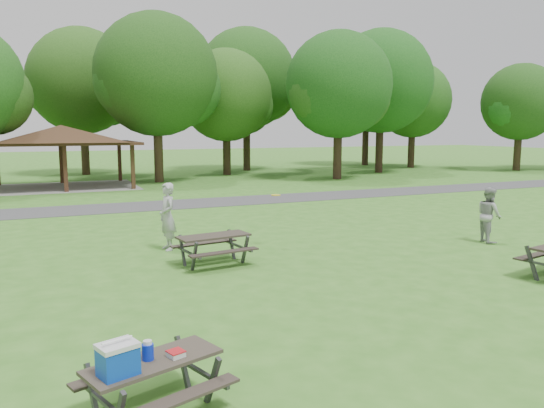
{
  "coord_description": "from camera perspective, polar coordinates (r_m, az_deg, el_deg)",
  "views": [
    {
      "loc": [
        -5.37,
        -10.42,
        3.55
      ],
      "look_at": [
        1.0,
        4.0,
        1.3
      ],
      "focal_mm": 35.0,
      "sensor_mm": 36.0,
      "label": 1
    }
  ],
  "objects": [
    {
      "name": "tree_row_f",
      "position": [
        41.27,
        -4.85,
        11.27
      ],
      "size": [
        7.35,
        7.0,
        9.55
      ],
      "color": "black",
      "rests_on": "ground"
    },
    {
      "name": "tree_row_h",
      "position": [
        44.19,
        11.74,
        12.47
      ],
      "size": [
        8.61,
        8.2,
        11.37
      ],
      "color": "black",
      "rests_on": "ground"
    },
    {
      "name": "picnic_table_near",
      "position": [
        6.93,
        -13.74,
        -16.7
      ],
      "size": [
        2.01,
        1.8,
        1.17
      ],
      "color": "#332C24",
      "rests_on": "ground"
    },
    {
      "name": "asphalt_path",
      "position": [
        25.25,
        -11.31,
        -0.1
      ],
      "size": [
        120.0,
        3.2,
        0.02
      ],
      "primitive_type": "cube",
      "color": "#3F3F41",
      "rests_on": "ground"
    },
    {
      "name": "tree_deep_b",
      "position": [
        43.71,
        -19.65,
        12.04
      ],
      "size": [
        8.4,
        8.0,
        11.13
      ],
      "color": "#332116",
      "rests_on": "ground"
    },
    {
      "name": "frisbee_in_flight",
      "position": [
        15.77,
        0.42,
        0.97
      ],
      "size": [
        0.31,
        0.31,
        0.02
      ],
      "color": "yellow",
      "rests_on": "ground"
    },
    {
      "name": "tree_deep_c",
      "position": [
        45.7,
        -2.67,
        13.0
      ],
      "size": [
        8.82,
        8.4,
        11.9
      ],
      "color": "black",
      "rests_on": "ground"
    },
    {
      "name": "tree_row_i",
      "position": [
        50.51,
        14.99,
        10.53
      ],
      "size": [
        7.14,
        6.8,
        9.52
      ],
      "color": "black",
      "rests_on": "ground"
    },
    {
      "name": "tree_row_g",
      "position": [
        37.94,
        7.28,
        12.26
      ],
      "size": [
        7.77,
        7.4,
        10.25
      ],
      "color": "black",
      "rests_on": "ground"
    },
    {
      "name": "tree_row_j",
      "position": [
        49.92,
        25.2,
        9.67
      ],
      "size": [
        6.72,
        6.4,
        8.96
      ],
      "color": "black",
      "rests_on": "ground"
    },
    {
      "name": "frisbee_catcher",
      "position": [
        17.94,
        22.31,
        -1.09
      ],
      "size": [
        0.87,
        0.99,
        1.73
      ],
      "primitive_type": "imported",
      "rotation": [
        0.0,
        0.0,
        1.28
      ],
      "color": "#9F9FA2",
      "rests_on": "ground"
    },
    {
      "name": "ground",
      "position": [
        12.25,
        3.32,
        -8.74
      ],
      "size": [
        160.0,
        160.0,
        0.0
      ],
      "primitive_type": "plane",
      "color": "#367220",
      "rests_on": "ground"
    },
    {
      "name": "pavilion",
      "position": [
        34.45,
        -21.7,
        6.74
      ],
      "size": [
        8.6,
        7.01,
        3.76
      ],
      "color": "#3E2616",
      "rests_on": "ground"
    },
    {
      "name": "tree_deep_d",
      "position": [
        53.02,
        10.21,
        11.75
      ],
      "size": [
        8.4,
        8.0,
        11.27
      ],
      "color": "black",
      "rests_on": "ground"
    },
    {
      "name": "frisbee_thrower",
      "position": [
        15.81,
        -11.18,
        -1.34
      ],
      "size": [
        0.55,
        0.77,
        1.99
      ],
      "primitive_type": "imported",
      "rotation": [
        0.0,
        0.0,
        -1.47
      ],
      "color": "#A6A6A8",
      "rests_on": "ground"
    },
    {
      "name": "tree_row_e",
      "position": [
        36.37,
        -12.2,
        13.04
      ],
      "size": [
        8.4,
        8.0,
        11.02
      ],
      "color": "#322316",
      "rests_on": "ground"
    },
    {
      "name": "picnic_table_middle",
      "position": [
        13.99,
        -6.29,
        -4.1
      ],
      "size": [
        2.06,
        1.74,
        0.81
      ],
      "color": "#2D2720",
      "rests_on": "ground"
    }
  ]
}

